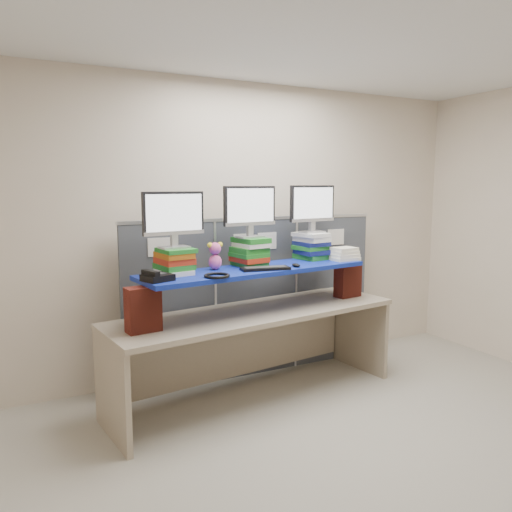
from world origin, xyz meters
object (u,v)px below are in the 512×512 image
monitor_left (174,216)px  monitor_right (312,206)px  desk (256,328)px  desk_phone (157,277)px  keyboard (265,268)px  blue_board (256,270)px  monitor_center (250,208)px

monitor_left → monitor_right: monitor_right is taller
monitor_left → monitor_right: (1.38, 0.17, 0.05)m
desk → desk_phone: 1.07m
monitor_left → keyboard: 0.85m
blue_board → monitor_center: 0.52m
blue_board → monitor_center: (0.00, 0.12, 0.51)m
desk → keyboard: keyboard is taller
desk → keyboard: (0.02, -0.12, 0.53)m
monitor_left → monitor_right: 1.39m
monitor_center → desk_phone: 1.06m
desk → blue_board: blue_board is taller
blue_board → monitor_left: size_ratio=4.00×
blue_board → desk_phone: (-0.90, -0.19, 0.05)m
desk → monitor_left: 1.19m
desk → blue_board: 0.50m
monitor_center → keyboard: size_ratio=1.20×
blue_board → monitor_left: (-0.69, 0.03, 0.47)m
blue_board → monitor_left: 0.84m
desk_phone → keyboard: bearing=-15.1°
monitor_left → monitor_center: size_ratio=1.00×
monitor_center → keyboard: bearing=-92.9°
desk → monitor_center: (0.00, 0.12, 1.01)m
monitor_left → desk: bearing=-9.8°
keyboard → desk_phone: desk_phone is taller
desk → keyboard: size_ratio=6.26×
monitor_left → monitor_center: monitor_center is taller
keyboard → blue_board: bearing=110.2°
blue_board → keyboard: (0.02, -0.12, 0.03)m
monitor_center → desk_phone: size_ratio=2.08×
monitor_right → keyboard: bearing=-160.8°
monitor_center → monitor_right: (0.69, 0.09, 0.01)m
desk → blue_board: (0.00, -0.00, 0.50)m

